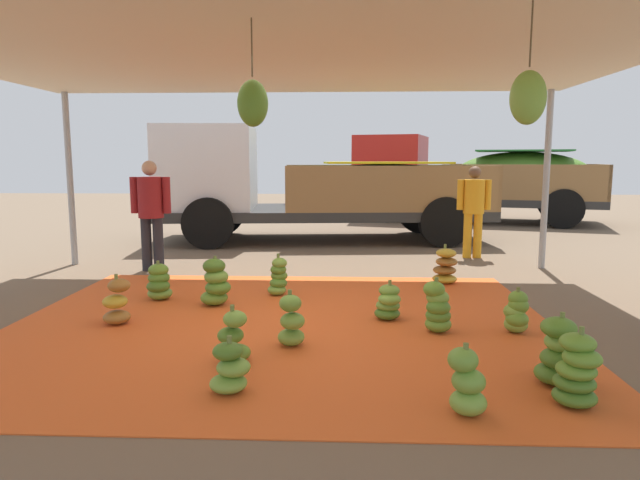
{
  "coord_description": "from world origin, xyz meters",
  "views": [
    {
      "loc": [
        0.65,
        -5.64,
        1.71
      ],
      "look_at": [
        0.35,
        1.31,
        0.71
      ],
      "focal_mm": 31.47,
      "sensor_mm": 36.0,
      "label": 1
    }
  ],
  "objects_px": {
    "banana_bunch_5": "(291,323)",
    "cargo_truck_far": "(468,177)",
    "banana_bunch_7": "(445,267)",
    "worker_0": "(151,207)",
    "banana_bunch_6": "(230,369)",
    "banana_bunch_11": "(234,338)",
    "banana_bunch_8": "(517,313)",
    "banana_bunch_3": "(560,353)",
    "cargo_truck_main": "(308,185)",
    "banana_bunch_12": "(278,277)",
    "banana_bunch_4": "(117,303)",
    "worker_1": "(474,205)",
    "banana_bunch_0": "(159,283)",
    "banana_bunch_9": "(437,308)",
    "banana_bunch_10": "(467,384)",
    "banana_bunch_2": "(388,303)",
    "banana_bunch_13": "(216,284)",
    "banana_bunch_1": "(577,372)"
  },
  "relations": [
    {
      "from": "banana_bunch_5",
      "to": "cargo_truck_far",
      "type": "distance_m",
      "value": 11.76
    },
    {
      "from": "banana_bunch_7",
      "to": "worker_0",
      "type": "distance_m",
      "value": 4.51
    },
    {
      "from": "banana_bunch_6",
      "to": "banana_bunch_11",
      "type": "height_order",
      "value": "banana_bunch_11"
    },
    {
      "from": "banana_bunch_8",
      "to": "banana_bunch_11",
      "type": "bearing_deg",
      "value": -160.92
    },
    {
      "from": "banana_bunch_3",
      "to": "banana_bunch_11",
      "type": "relative_size",
      "value": 1.13
    },
    {
      "from": "cargo_truck_main",
      "to": "worker_0",
      "type": "relative_size",
      "value": 4.11
    },
    {
      "from": "banana_bunch_12",
      "to": "cargo_truck_main",
      "type": "relative_size",
      "value": 0.08
    },
    {
      "from": "banana_bunch_4",
      "to": "banana_bunch_8",
      "type": "distance_m",
      "value": 4.08
    },
    {
      "from": "banana_bunch_5",
      "to": "banana_bunch_7",
      "type": "relative_size",
      "value": 0.96
    },
    {
      "from": "banana_bunch_3",
      "to": "banana_bunch_5",
      "type": "bearing_deg",
      "value": 159.92
    },
    {
      "from": "banana_bunch_12",
      "to": "worker_1",
      "type": "bearing_deg",
      "value": 43.54
    },
    {
      "from": "banana_bunch_0",
      "to": "worker_0",
      "type": "distance_m",
      "value": 2.13
    },
    {
      "from": "banana_bunch_0",
      "to": "worker_0",
      "type": "bearing_deg",
      "value": 110.96
    },
    {
      "from": "banana_bunch_6",
      "to": "banana_bunch_8",
      "type": "bearing_deg",
      "value": 31.09
    },
    {
      "from": "banana_bunch_4",
      "to": "banana_bunch_5",
      "type": "distance_m",
      "value": 1.99
    },
    {
      "from": "banana_bunch_7",
      "to": "cargo_truck_far",
      "type": "bearing_deg",
      "value": 75.99
    },
    {
      "from": "banana_bunch_8",
      "to": "worker_0",
      "type": "height_order",
      "value": "worker_0"
    },
    {
      "from": "banana_bunch_4",
      "to": "banana_bunch_12",
      "type": "height_order",
      "value": "banana_bunch_12"
    },
    {
      "from": "banana_bunch_7",
      "to": "banana_bunch_9",
      "type": "bearing_deg",
      "value": -101.96
    },
    {
      "from": "banana_bunch_9",
      "to": "banana_bunch_12",
      "type": "distance_m",
      "value": 2.3
    },
    {
      "from": "banana_bunch_5",
      "to": "banana_bunch_12",
      "type": "xyz_separation_m",
      "value": [
        -0.35,
        1.98,
        -0.0
      ]
    },
    {
      "from": "banana_bunch_8",
      "to": "banana_bunch_0",
      "type": "bearing_deg",
      "value": 163.69
    },
    {
      "from": "banana_bunch_5",
      "to": "cargo_truck_far",
      "type": "xyz_separation_m",
      "value": [
        3.95,
        11.03,
        1.01
      ]
    },
    {
      "from": "banana_bunch_10",
      "to": "banana_bunch_8",
      "type": "bearing_deg",
      "value": 64.36
    },
    {
      "from": "banana_bunch_5",
      "to": "banana_bunch_12",
      "type": "relative_size",
      "value": 1.0
    },
    {
      "from": "banana_bunch_2",
      "to": "banana_bunch_10",
      "type": "xyz_separation_m",
      "value": [
        0.35,
        -2.26,
        0.04
      ]
    },
    {
      "from": "banana_bunch_5",
      "to": "banana_bunch_10",
      "type": "bearing_deg",
      "value": -45.5
    },
    {
      "from": "banana_bunch_3",
      "to": "banana_bunch_5",
      "type": "relative_size",
      "value": 1.06
    },
    {
      "from": "banana_bunch_6",
      "to": "worker_1",
      "type": "height_order",
      "value": "worker_1"
    },
    {
      "from": "banana_bunch_0",
      "to": "banana_bunch_11",
      "type": "distance_m",
      "value": 2.47
    },
    {
      "from": "banana_bunch_11",
      "to": "banana_bunch_2",
      "type": "bearing_deg",
      "value": 43.5
    },
    {
      "from": "banana_bunch_7",
      "to": "banana_bunch_8",
      "type": "distance_m",
      "value": 2.26
    },
    {
      "from": "banana_bunch_10",
      "to": "worker_1",
      "type": "height_order",
      "value": "worker_1"
    },
    {
      "from": "banana_bunch_5",
      "to": "banana_bunch_7",
      "type": "distance_m",
      "value": 3.33
    },
    {
      "from": "banana_bunch_13",
      "to": "cargo_truck_far",
      "type": "xyz_separation_m",
      "value": [
        4.98,
        9.61,
        0.97
      ]
    },
    {
      "from": "banana_bunch_1",
      "to": "banana_bunch_5",
      "type": "xyz_separation_m",
      "value": [
        -2.1,
        1.16,
        -0.01
      ]
    },
    {
      "from": "banana_bunch_8",
      "to": "worker_1",
      "type": "distance_m",
      "value": 4.51
    },
    {
      "from": "banana_bunch_5",
      "to": "banana_bunch_13",
      "type": "xyz_separation_m",
      "value": [
        -1.03,
        1.43,
        0.04
      ]
    },
    {
      "from": "banana_bunch_0",
      "to": "banana_bunch_6",
      "type": "bearing_deg",
      "value": -62.15
    },
    {
      "from": "banana_bunch_5",
      "to": "worker_1",
      "type": "xyz_separation_m",
      "value": [
        2.74,
        4.92,
        0.7
      ]
    },
    {
      "from": "worker_0",
      "to": "cargo_truck_far",
      "type": "bearing_deg",
      "value": 49.38
    },
    {
      "from": "banana_bunch_6",
      "to": "banana_bunch_9",
      "type": "xyz_separation_m",
      "value": [
        1.77,
        1.52,
        0.07
      ]
    },
    {
      "from": "banana_bunch_5",
      "to": "banana_bunch_12",
      "type": "distance_m",
      "value": 2.01
    },
    {
      "from": "banana_bunch_6",
      "to": "banana_bunch_0",
      "type": "bearing_deg",
      "value": 117.85
    },
    {
      "from": "banana_bunch_0",
      "to": "banana_bunch_9",
      "type": "relative_size",
      "value": 0.88
    },
    {
      "from": "banana_bunch_12",
      "to": "banana_bunch_6",
      "type": "bearing_deg",
      "value": -90.12
    },
    {
      "from": "worker_0",
      "to": "banana_bunch_12",
      "type": "bearing_deg",
      "value": -35.65
    },
    {
      "from": "banana_bunch_1",
      "to": "banana_bunch_11",
      "type": "distance_m",
      "value": 2.66
    },
    {
      "from": "banana_bunch_4",
      "to": "banana_bunch_6",
      "type": "height_order",
      "value": "banana_bunch_4"
    },
    {
      "from": "worker_0",
      "to": "banana_bunch_13",
      "type": "bearing_deg",
      "value": -54.98
    }
  ]
}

